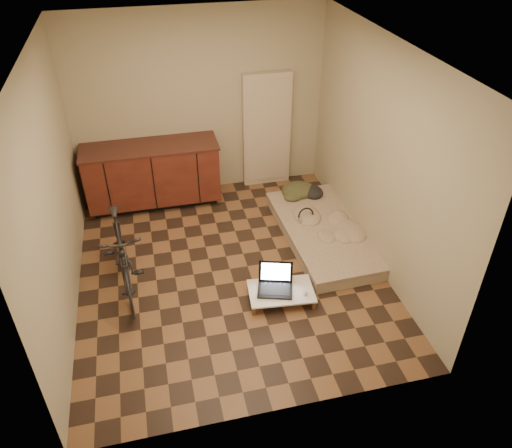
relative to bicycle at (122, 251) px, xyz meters
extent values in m
cube|color=brown|center=(1.20, 0.02, -0.50)|extent=(3.50, 4.00, 0.00)
cube|color=silver|center=(1.20, 0.02, 2.10)|extent=(3.50, 4.00, 0.00)
cube|color=#B8AD8E|center=(1.20, 2.02, 0.80)|extent=(3.50, 0.00, 2.60)
cube|color=#B8AD8E|center=(1.20, -1.98, 0.80)|extent=(3.50, 0.00, 2.60)
cube|color=#B8AD8E|center=(-0.55, 0.02, 0.80)|extent=(0.00, 4.00, 2.60)
cube|color=#B8AD8E|center=(2.95, 0.02, 0.80)|extent=(0.00, 4.00, 2.60)
cube|color=black|center=(0.45, 1.76, -0.45)|extent=(1.70, 0.48, 0.10)
cube|color=#4D1C15|center=(0.45, 1.72, -0.01)|extent=(1.80, 0.60, 0.78)
cube|color=#462019|center=(0.45, 1.72, 0.40)|extent=(1.84, 0.62, 0.03)
cube|color=beige|center=(2.15, 1.96, 0.35)|extent=(0.70, 0.10, 1.70)
imported|color=black|center=(0.00, 0.00, 0.00)|extent=(0.59, 1.57, 1.00)
cube|color=#B5A691|center=(2.50, 0.35, -0.43)|extent=(1.01, 2.02, 0.13)
cube|color=#C9B29A|center=(2.50, 0.35, -0.35)|extent=(1.03, 2.04, 0.05)
cube|color=brown|center=(1.31, -0.79, -0.45)|extent=(0.04, 0.04, 0.10)
cube|color=brown|center=(1.35, -0.39, -0.45)|extent=(0.04, 0.04, 0.10)
cube|color=brown|center=(1.97, -0.85, -0.45)|extent=(0.04, 0.04, 0.10)
cube|color=brown|center=(2.01, -0.45, -0.45)|extent=(0.04, 0.04, 0.10)
cube|color=white|center=(1.66, -0.62, -0.39)|extent=(0.76, 0.53, 0.02)
cube|color=black|center=(1.59, -0.61, -0.37)|extent=(0.44, 0.37, 0.02)
cube|color=black|center=(1.64, -0.45, -0.24)|extent=(0.38, 0.18, 0.24)
cube|color=white|center=(1.64, -0.45, -0.24)|extent=(0.32, 0.15, 0.20)
ellipsoid|color=silver|center=(1.90, -0.73, -0.36)|extent=(0.07, 0.10, 0.03)
camera|label=1|loc=(0.43, -4.54, 3.38)|focal=35.00mm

